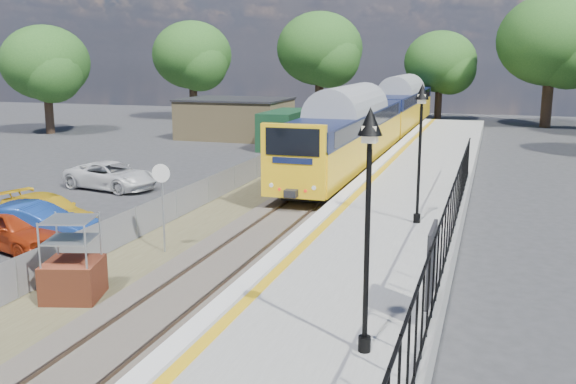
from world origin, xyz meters
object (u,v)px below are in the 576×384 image
at_px(train, 381,115).
at_px(car_yellow, 48,212).
at_px(victorian_lamp_south, 369,174).
at_px(brick_plinth, 72,261).
at_px(speed_sign, 162,192).
at_px(car_blue, 32,225).
at_px(victorian_lamp_north, 421,121).
at_px(car_red, 16,228).
at_px(car_white, 111,176).

bearing_deg(train, car_yellow, -107.93).
bearing_deg(car_yellow, victorian_lamp_south, -104.29).
relative_size(train, car_yellow, 9.18).
distance_m(victorian_lamp_south, brick_plinth, 9.22).
bearing_deg(speed_sign, car_blue, 177.78).
xyz_separation_m(victorian_lamp_north, car_red, (-12.78, -4.19, -3.58)).
bearing_deg(car_white, brick_plinth, -140.29).
relative_size(victorian_lamp_south, brick_plinth, 2.03).
height_order(brick_plinth, car_white, brick_plinth).
xyz_separation_m(train, car_red, (-7.48, -27.63, -1.62)).
height_order(victorian_lamp_south, victorian_lamp_north, same).
xyz_separation_m(car_red, car_yellow, (-0.66, 2.47, -0.07)).
relative_size(victorian_lamp_south, car_white, 0.97).
distance_m(train, car_yellow, 26.50).
height_order(speed_sign, car_white, speed_sign).
bearing_deg(victorian_lamp_south, victorian_lamp_north, 91.15).
bearing_deg(car_white, speed_sign, -128.23).
height_order(victorian_lamp_south, car_red, victorian_lamp_south).
bearing_deg(victorian_lamp_south, train, 99.34).
xyz_separation_m(victorian_lamp_south, train, (-5.50, 33.44, -1.96)).
relative_size(victorian_lamp_north, brick_plinth, 2.03).
distance_m(brick_plinth, speed_sign, 4.51).
relative_size(victorian_lamp_north, car_white, 0.97).
distance_m(victorian_lamp_north, train, 24.11).
bearing_deg(speed_sign, car_white, 122.06).
xyz_separation_m(train, car_yellow, (-8.14, -25.16, -1.70)).
distance_m(speed_sign, car_white, 11.55).
relative_size(victorian_lamp_north, car_blue, 1.03).
bearing_deg(brick_plinth, victorian_lamp_south, -16.62).
relative_size(speed_sign, car_white, 0.63).
bearing_deg(car_blue, brick_plinth, -140.65).
bearing_deg(car_blue, victorian_lamp_north, -83.25).
bearing_deg(speed_sign, train, 75.39).
bearing_deg(victorian_lamp_north, car_white, 160.38).
height_order(train, brick_plinth, train).
xyz_separation_m(train, speed_sign, (-2.50, -26.58, -0.28)).
height_order(victorian_lamp_north, car_white, victorian_lamp_north).
bearing_deg(car_red, brick_plinth, -107.61).
height_order(victorian_lamp_north, car_blue, victorian_lamp_north).
bearing_deg(train, car_white, -119.26).
bearing_deg(car_yellow, brick_plinth, -120.36).
bearing_deg(brick_plinth, train, 84.86).
relative_size(train, speed_sign, 13.64).
distance_m(victorian_lamp_north, car_red, 13.92).
bearing_deg(speed_sign, brick_plinth, -102.97).
relative_size(speed_sign, car_red, 0.71).
bearing_deg(victorian_lamp_south, car_yellow, 148.73).
bearing_deg(victorian_lamp_north, victorian_lamp_south, -88.85).
xyz_separation_m(car_blue, car_white, (-2.87, 9.19, -0.07)).
xyz_separation_m(victorian_lamp_south, car_white, (-15.57, 15.48, -3.64)).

